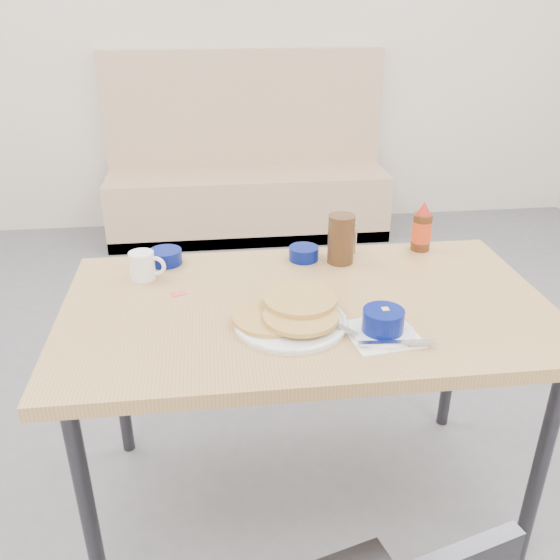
{
  "coord_description": "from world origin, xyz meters",
  "views": [
    {
      "loc": [
        -0.26,
        -1.23,
        1.57
      ],
      "look_at": [
        -0.07,
        0.29,
        0.82
      ],
      "focal_mm": 38.0,
      "sensor_mm": 36.0,
      "label": 1
    }
  ],
  "objects": [
    {
      "name": "coffee_mug",
      "position": [
        -0.48,
        0.47,
        0.81
      ],
      "size": [
        0.11,
        0.08,
        0.09
      ],
      "rotation": [
        0.0,
        0.0,
        -0.21
      ],
      "color": "white",
      "rests_on": "dining_table"
    },
    {
      "name": "wall_back",
      "position": [
        0.0,
        2.97,
        1.4
      ],
      "size": [
        5.0,
        0.06,
        2.8
      ],
      "primitive_type": "cube",
      "color": "beige",
      "rests_on": "ground"
    },
    {
      "name": "amber_tumbler",
      "position": [
        0.15,
        0.52,
        0.84
      ],
      "size": [
        0.11,
        0.11,
        0.16
      ],
      "primitive_type": "cylinder",
      "rotation": [
        0.0,
        0.0,
        -0.34
      ],
      "color": "#402714",
      "rests_on": "dining_table"
    },
    {
      "name": "ground",
      "position": [
        0.0,
        0.0,
        0.0
      ],
      "size": [
        6.0,
        6.0,
        0.0
      ],
      "primitive_type": "plane",
      "color": "slate",
      "rests_on": "ground"
    },
    {
      "name": "syrup_bottle",
      "position": [
        0.45,
        0.59,
        0.83
      ],
      "size": [
        0.07,
        0.07,
        0.17
      ],
      "rotation": [
        0.0,
        0.0,
        -0.33
      ],
      "color": "#47230F",
      "rests_on": "dining_table"
    },
    {
      "name": "dining_table",
      "position": [
        0.0,
        0.25,
        0.7
      ],
      "size": [
        1.4,
        0.8,
        0.76
      ],
      "color": "tan",
      "rests_on": "ground"
    },
    {
      "name": "sugar_wrapper",
      "position": [
        -0.37,
        0.35,
        0.76
      ],
      "size": [
        0.05,
        0.04,
        0.0
      ],
      "primitive_type": "cube",
      "rotation": [
        0.0,
        0.0,
        0.35
      ],
      "color": "#D7474D",
      "rests_on": "dining_table"
    },
    {
      "name": "creamer_bowl",
      "position": [
        -0.42,
        0.58,
        0.78
      ],
      "size": [
        0.11,
        0.11,
        0.05
      ],
      "rotation": [
        0.0,
        0.0,
        -0.33
      ],
      "color": "#041063",
      "rests_on": "dining_table"
    },
    {
      "name": "condiment_caddy",
      "position": [
        0.18,
        0.59,
        0.8
      ],
      "size": [
        0.1,
        0.08,
        0.1
      ],
      "rotation": [
        0.0,
        0.0,
        0.34
      ],
      "color": "silver",
      "rests_on": "dining_table"
    },
    {
      "name": "pancake_plate",
      "position": [
        -0.06,
        0.14,
        0.78
      ],
      "size": [
        0.32,
        0.3,
        0.05
      ],
      "rotation": [
        0.0,
        0.0,
        0.33
      ],
      "color": "white",
      "rests_on": "dining_table"
    },
    {
      "name": "butter_bowl",
      "position": [
        0.04,
        0.55,
        0.78
      ],
      "size": [
        0.1,
        0.1,
        0.04
      ],
      "rotation": [
        0.0,
        0.0,
        0.44
      ],
      "color": "#041063",
      "rests_on": "dining_table"
    },
    {
      "name": "grits_setting",
      "position": [
        0.17,
        0.05,
        0.79
      ],
      "size": [
        0.22,
        0.2,
        0.07
      ],
      "rotation": [
        0.0,
        0.0,
        0.13
      ],
      "color": "white",
      "rests_on": "dining_table"
    },
    {
      "name": "booth_bench",
      "position": [
        0.0,
        2.78,
        0.35
      ],
      "size": [
        1.9,
        0.56,
        1.22
      ],
      "color": "tan",
      "rests_on": "ground"
    }
  ]
}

